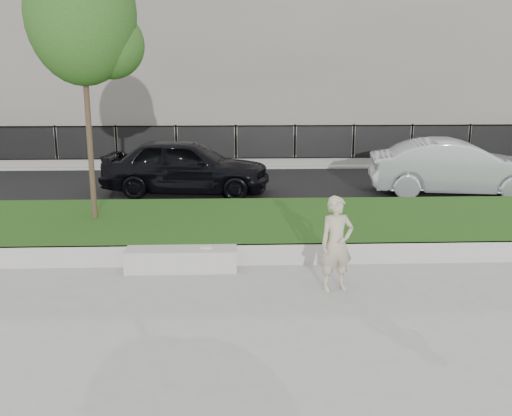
{
  "coord_description": "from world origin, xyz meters",
  "views": [
    {
      "loc": [
        -0.67,
        -9.12,
        3.56
      ],
      "look_at": [
        -0.27,
        1.2,
        1.06
      ],
      "focal_mm": 40.0,
      "sensor_mm": 36.0,
      "label": 1
    }
  ],
  "objects_px": {
    "stone_bench": "(181,259)",
    "young_tree": "(86,19)",
    "man": "(337,244)",
    "car_silver": "(456,168)",
    "car_dark": "(186,166)",
    "book": "(207,247)"
  },
  "relations": [
    {
      "from": "young_tree",
      "to": "man",
      "type": "bearing_deg",
      "value": -36.53
    },
    {
      "from": "stone_bench",
      "to": "car_dark",
      "type": "bearing_deg",
      "value": 93.61
    },
    {
      "from": "book",
      "to": "young_tree",
      "type": "bearing_deg",
      "value": 144.11
    },
    {
      "from": "man",
      "to": "car_dark",
      "type": "distance_m",
      "value": 8.14
    },
    {
      "from": "man",
      "to": "car_silver",
      "type": "bearing_deg",
      "value": 41.74
    },
    {
      "from": "stone_bench",
      "to": "man",
      "type": "distance_m",
      "value": 2.9
    },
    {
      "from": "stone_bench",
      "to": "car_silver",
      "type": "height_order",
      "value": "car_silver"
    },
    {
      "from": "stone_bench",
      "to": "book",
      "type": "distance_m",
      "value": 0.51
    },
    {
      "from": "man",
      "to": "book",
      "type": "height_order",
      "value": "man"
    },
    {
      "from": "book",
      "to": "young_tree",
      "type": "relative_size",
      "value": 0.04
    },
    {
      "from": "man",
      "to": "car_silver",
      "type": "relative_size",
      "value": 0.33
    },
    {
      "from": "man",
      "to": "young_tree",
      "type": "distance_m",
      "value": 6.94
    },
    {
      "from": "man",
      "to": "book",
      "type": "relative_size",
      "value": 7.31
    },
    {
      "from": "book",
      "to": "car_dark",
      "type": "relative_size",
      "value": 0.05
    },
    {
      "from": "stone_bench",
      "to": "book",
      "type": "height_order",
      "value": "book"
    },
    {
      "from": "man",
      "to": "car_silver",
      "type": "distance_m",
      "value": 8.45
    },
    {
      "from": "car_dark",
      "to": "car_silver",
      "type": "relative_size",
      "value": 0.99
    },
    {
      "from": "man",
      "to": "young_tree",
      "type": "xyz_separation_m",
      "value": [
        -4.67,
        3.46,
        3.8
      ]
    },
    {
      "from": "young_tree",
      "to": "stone_bench",
      "type": "bearing_deg",
      "value": -50.1
    },
    {
      "from": "stone_bench",
      "to": "young_tree",
      "type": "bearing_deg",
      "value": 129.9
    },
    {
      "from": "young_tree",
      "to": "car_dark",
      "type": "relative_size",
      "value": 1.2
    },
    {
      "from": "car_dark",
      "to": "car_silver",
      "type": "bearing_deg",
      "value": -86.06
    }
  ]
}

